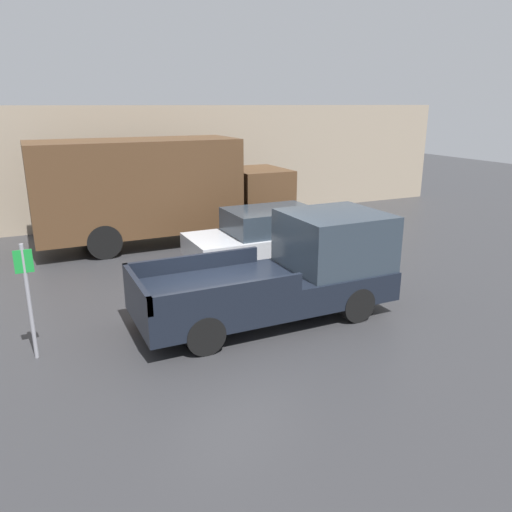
# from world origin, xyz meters

# --- Properties ---
(ground_plane) EXTENTS (60.00, 60.00, 0.00)m
(ground_plane) POSITION_xyz_m (0.00, 0.00, 0.00)
(ground_plane) COLOR #2D2D30
(building_wall) EXTENTS (28.00, 0.15, 4.27)m
(building_wall) POSITION_xyz_m (0.00, 9.46, 2.14)
(building_wall) COLOR gray
(building_wall) RESTS_ON ground
(pickup_truck) EXTENTS (5.34, 2.11, 2.11)m
(pickup_truck) POSITION_xyz_m (1.36, -0.33, 0.97)
(pickup_truck) COLOR black
(pickup_truck) RESTS_ON ground
(car) EXTENTS (4.43, 1.96, 1.54)m
(car) POSITION_xyz_m (2.55, 3.10, 0.79)
(car) COLOR #B7BABF
(car) RESTS_ON ground
(delivery_truck) EXTENTS (8.17, 2.43, 3.29)m
(delivery_truck) POSITION_xyz_m (0.32, 6.53, 1.77)
(delivery_truck) COLOR #4C331E
(delivery_truck) RESTS_ON ground
(parking_sign) EXTENTS (0.30, 0.07, 2.10)m
(parking_sign) POSITION_xyz_m (-3.66, -0.14, 1.19)
(parking_sign) COLOR gray
(parking_sign) RESTS_ON ground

